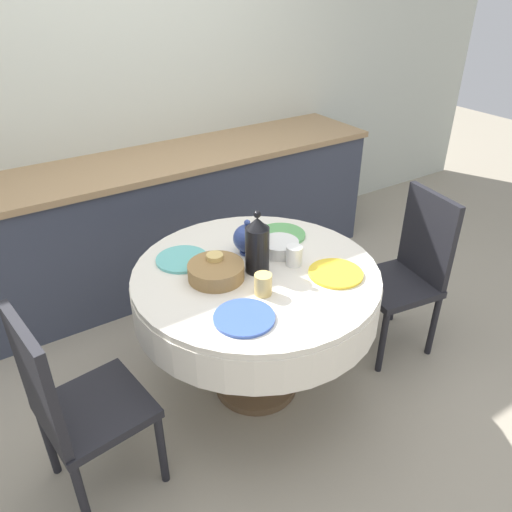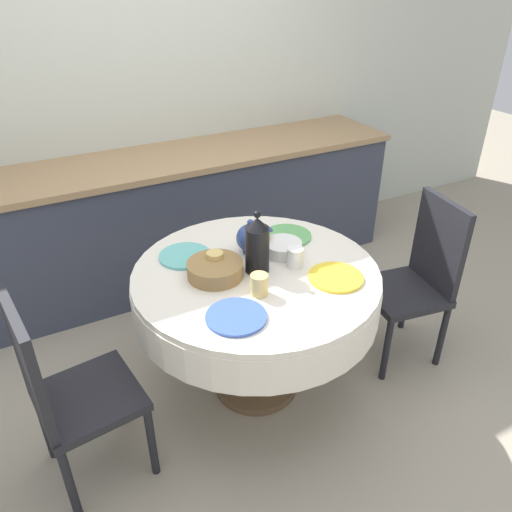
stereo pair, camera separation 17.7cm
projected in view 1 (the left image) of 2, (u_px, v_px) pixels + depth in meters
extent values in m
plane|color=#9E937F|center=(256.00, 385.00, 2.72)|extent=(12.00, 12.00, 0.00)
cube|color=beige|center=(120.00, 85.00, 3.21)|extent=(7.00, 0.05, 2.60)
cube|color=#383D4C|center=(155.00, 226.00, 3.41)|extent=(3.20, 0.60, 0.86)
cube|color=#A37F56|center=(148.00, 163.00, 3.18)|extent=(3.24, 0.64, 0.04)
cylinder|color=brown|center=(256.00, 382.00, 2.70)|extent=(0.44, 0.44, 0.04)
cylinder|color=brown|center=(256.00, 345.00, 2.57)|extent=(0.11, 0.11, 0.49)
cylinder|color=silver|center=(256.00, 292.00, 2.40)|extent=(1.18, 1.18, 0.18)
cylinder|color=silver|center=(256.00, 273.00, 2.35)|extent=(1.17, 1.17, 0.03)
cube|color=black|center=(394.00, 285.00, 2.80)|extent=(0.46, 0.46, 0.04)
cube|color=black|center=(428.00, 236.00, 2.73)|extent=(0.09, 0.38, 0.50)
cylinder|color=black|center=(382.00, 342.00, 2.71)|extent=(0.04, 0.04, 0.40)
cylinder|color=black|center=(346.00, 307.00, 2.99)|extent=(0.04, 0.04, 0.40)
cylinder|color=black|center=(433.00, 326.00, 2.84)|extent=(0.04, 0.04, 0.40)
cylinder|color=black|center=(394.00, 293.00, 3.12)|extent=(0.04, 0.04, 0.40)
cube|color=black|center=(96.00, 409.00, 2.03)|extent=(0.45, 0.45, 0.04)
cube|color=black|center=(36.00, 381.00, 1.79)|extent=(0.08, 0.38, 0.50)
cylinder|color=black|center=(123.00, 401.00, 2.35)|extent=(0.04, 0.04, 0.40)
cylinder|color=black|center=(162.00, 449.00, 2.12)|extent=(0.04, 0.04, 0.40)
cylinder|color=black|center=(48.00, 441.00, 2.16)|extent=(0.04, 0.04, 0.40)
cylinder|color=black|center=(82.00, 499.00, 1.93)|extent=(0.04, 0.04, 0.40)
cylinder|color=#3856AD|center=(244.00, 318.00, 2.02)|extent=(0.25, 0.25, 0.01)
cylinder|color=#DBB766|center=(263.00, 284.00, 2.15)|extent=(0.08, 0.08, 0.10)
cylinder|color=yellow|center=(336.00, 273.00, 2.31)|extent=(0.25, 0.25, 0.01)
cylinder|color=white|center=(294.00, 256.00, 2.36)|extent=(0.08, 0.08, 0.10)
cylinder|color=#60BCB7|center=(182.00, 259.00, 2.42)|extent=(0.25, 0.25, 0.01)
cylinder|color=#DBB766|center=(215.00, 264.00, 2.30)|extent=(0.08, 0.08, 0.10)
cylinder|color=#5BA85B|center=(281.00, 235.00, 2.63)|extent=(0.25, 0.25, 0.01)
cylinder|color=#DBB766|center=(259.00, 242.00, 2.48)|extent=(0.08, 0.08, 0.10)
cylinder|color=black|center=(257.00, 250.00, 2.29)|extent=(0.11, 0.11, 0.22)
cone|color=black|center=(257.00, 223.00, 2.22)|extent=(0.10, 0.10, 0.05)
sphere|color=black|center=(257.00, 214.00, 2.20)|extent=(0.03, 0.03, 0.03)
cylinder|color=#33478E|center=(247.00, 252.00, 2.48)|extent=(0.08, 0.08, 0.01)
sphere|color=#33478E|center=(247.00, 238.00, 2.44)|extent=(0.14, 0.14, 0.14)
cylinder|color=#33478E|center=(261.00, 233.00, 2.48)|extent=(0.08, 0.03, 0.05)
sphere|color=#33478E|center=(247.00, 223.00, 2.40)|extent=(0.03, 0.03, 0.03)
cylinder|color=olive|center=(216.00, 271.00, 2.27)|extent=(0.26, 0.26, 0.07)
cylinder|color=silver|center=(280.00, 247.00, 2.47)|extent=(0.19, 0.19, 0.06)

